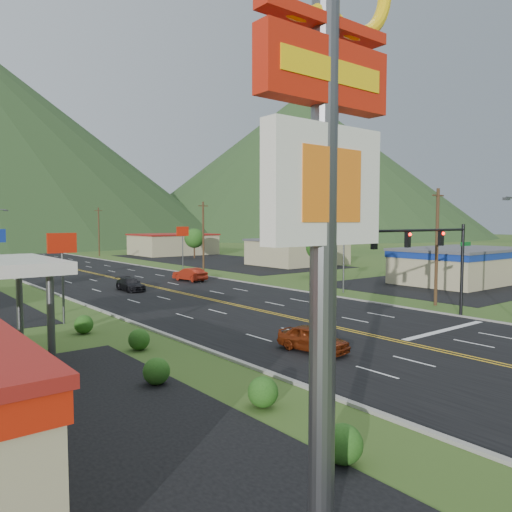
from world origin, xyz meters
TOP-DOWN VIEW (x-y plane):
  - pylon_sign at (-17.00, 2.00)m, footprint 4.32×0.60m
  - traffic_signal at (6.48, 14.00)m, footprint 13.10×0.43m
  - building_east_near at (30.00, 25.00)m, footprint 15.40×10.40m
  - building_east_mid at (32.00, 55.00)m, footprint 14.40×11.40m
  - building_east_far at (28.00, 90.00)m, footprint 16.40×12.40m
  - pole_sign_west_a at (-14.00, 30.00)m, footprint 2.00×0.18m
  - pole_sign_east_a at (13.00, 28.00)m, footprint 2.00×0.18m
  - pole_sign_east_b at (13.00, 60.00)m, footprint 2.00×0.18m
  - tree_east_a at (22.00, 40.00)m, footprint 3.84×3.84m
  - tree_east_b at (26.00, 78.00)m, footprint 3.84×3.84m
  - utility_pole_a at (13.50, 18.00)m, footprint 1.60×0.28m
  - utility_pole_b at (13.50, 55.00)m, footprint 1.60×0.28m
  - utility_pole_c at (13.50, 95.00)m, footprint 1.60×0.28m
  - utility_pole_d at (13.50, 135.00)m, footprint 1.60×0.28m
  - mountain_ne at (147.84, 176.19)m, footprint 180.00×180.00m
  - car_red_near at (-5.66, 13.60)m, footprint 2.31×4.40m
  - car_dark_mid at (-3.33, 42.57)m, footprint 2.00×4.59m
  - car_red_far at (5.91, 46.11)m, footprint 2.42×4.99m

SIDE VIEW (x-z plane):
  - car_dark_mid at x=-3.33m, z-range 0.00..1.31m
  - car_red_near at x=-5.66m, z-range 0.00..1.43m
  - car_red_far at x=5.91m, z-range 0.00..1.58m
  - building_east_mid at x=32.00m, z-range 0.01..4.31m
  - building_east_far at x=28.00m, z-range 0.01..4.51m
  - building_east_near at x=30.00m, z-range 0.22..4.32m
  - tree_east_a at x=22.00m, z-range 0.98..6.80m
  - tree_east_b at x=26.00m, z-range 0.98..6.80m
  - pole_sign_west_a at x=-14.00m, z-range 1.85..8.25m
  - pole_sign_east_a at x=13.00m, z-range 1.85..8.25m
  - pole_sign_east_b at x=13.00m, z-range 1.85..8.25m
  - utility_pole_a at x=13.50m, z-range 0.13..10.13m
  - utility_pole_b at x=13.50m, z-range 0.13..10.13m
  - utility_pole_c at x=13.50m, z-range 0.13..10.13m
  - utility_pole_d at x=13.50m, z-range 0.13..10.13m
  - traffic_signal at x=6.48m, z-range 1.83..8.83m
  - pylon_sign at x=-17.00m, z-range 2.30..16.30m
  - mountain_ne at x=147.84m, z-range 0.00..70.00m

